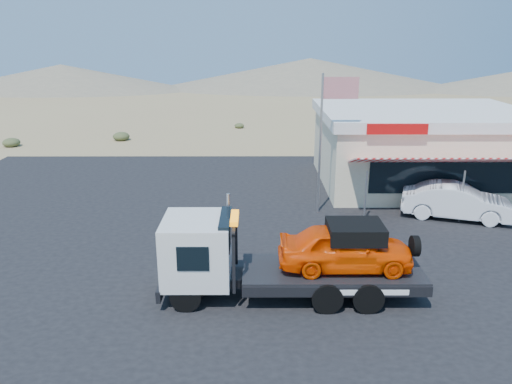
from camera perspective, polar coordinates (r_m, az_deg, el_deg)
ground at (r=18.06m, az=-6.26°, el=-7.18°), size 120.00×120.00×0.00m
asphalt_lot at (r=20.72m, az=0.10°, el=-3.70°), size 32.00×24.00×0.02m
tow_truck at (r=14.80m, az=3.32°, el=-7.05°), size 7.62×2.26×2.55m
white_sedan at (r=22.80m, az=21.95°, el=-1.00°), size 4.75×2.86×1.48m
jerky_store at (r=27.26m, az=18.28°, el=4.99°), size 10.40×9.97×3.90m
flagpole at (r=21.35m, az=8.05°, el=7.26°), size 1.55×0.10×6.00m
distant_hills at (r=72.61m, az=-9.67°, el=12.93°), size 126.00×48.00×4.20m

